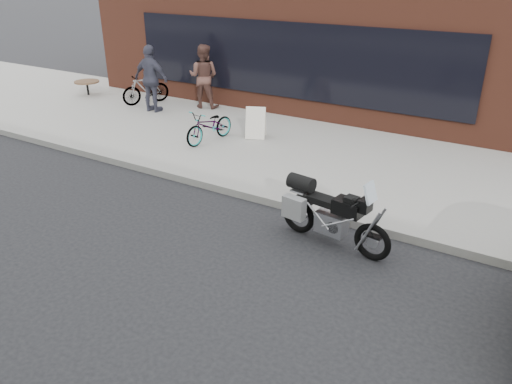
{
  "coord_description": "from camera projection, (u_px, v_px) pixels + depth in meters",
  "views": [
    {
      "loc": [
        4.42,
        -3.21,
        4.13
      ],
      "look_at": [
        0.75,
        2.84,
        0.85
      ],
      "focal_mm": 35.0,
      "sensor_mm": 36.0,
      "label": 1
    }
  ],
  "objects": [
    {
      "name": "motorcycle",
      "position": [
        327.0,
        213.0,
        7.84
      ],
      "size": [
        1.95,
        0.65,
        1.24
      ],
      "rotation": [
        0.0,
        0.0,
        -0.14
      ],
      "color": "black",
      "rests_on": "ground"
    },
    {
      "name": "cafe_patron_left",
      "position": [
        204.0,
        76.0,
        14.61
      ],
      "size": [
        1.05,
        0.92,
        1.84
      ],
      "primitive_type": "imported",
      "rotation": [
        0.0,
        0.0,
        3.43
      ],
      "color": "#53342C",
      "rests_on": "near_sidewalk"
    },
    {
      "name": "ground",
      "position": [
        89.0,
        321.0,
        6.3
      ],
      "size": [
        120.0,
        120.0,
        0.0
      ],
      "primitive_type": "plane",
      "color": "black",
      "rests_on": "ground"
    },
    {
      "name": "bicycle_rear",
      "position": [
        146.0,
        89.0,
        15.18
      ],
      "size": [
        1.0,
        1.55,
        0.9
      ],
      "primitive_type": "imported",
      "rotation": [
        0.0,
        0.0,
        -0.42
      ],
      "color": "gray",
      "rests_on": "near_sidewalk"
    },
    {
      "name": "storefront",
      "position": [
        355.0,
        22.0,
        17.15
      ],
      "size": [
        14.0,
        10.07,
        4.5
      ],
      "color": "#5E2C1E",
      "rests_on": "ground"
    },
    {
      "name": "cafe_table",
      "position": [
        87.0,
        82.0,
        16.19
      ],
      "size": [
        0.79,
        0.79,
        0.45
      ],
      "color": "black",
      "rests_on": "near_sidewalk"
    },
    {
      "name": "bicycle_front",
      "position": [
        210.0,
        126.0,
        11.96
      ],
      "size": [
        0.73,
        1.57,
        0.79
      ],
      "primitive_type": "imported",
      "rotation": [
        0.0,
        0.0,
        -0.14
      ],
      "color": "gray",
      "rests_on": "near_sidewalk"
    },
    {
      "name": "sandwich_sign",
      "position": [
        256.0,
        122.0,
        12.27
      ],
      "size": [
        0.61,
        0.59,
        0.77
      ],
      "rotation": [
        0.0,
        0.0,
        0.4
      ],
      "color": "beige",
      "rests_on": "near_sidewalk"
    },
    {
      "name": "cafe_patron_right",
      "position": [
        151.0,
        79.0,
        14.18
      ],
      "size": [
        1.13,
        0.52,
        1.89
      ],
      "primitive_type": "imported",
      "rotation": [
        0.0,
        0.0,
        3.2
      ],
      "color": "#393A49",
      "rests_on": "near_sidewalk"
    },
    {
      "name": "near_sidewalk",
      "position": [
        320.0,
        151.0,
        11.71
      ],
      "size": [
        44.0,
        6.0,
        0.15
      ],
      "primitive_type": "cube",
      "color": "gray",
      "rests_on": "ground"
    }
  ]
}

